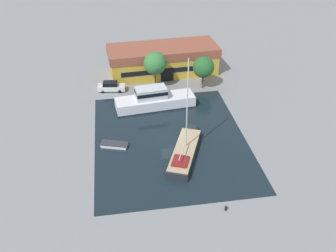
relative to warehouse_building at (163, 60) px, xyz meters
The scene contains 10 objects.
ground_plane 22.29m from the warehouse_building, 95.60° to the right, with size 440.00×440.00×0.00m, color gray.
water_canal 22.29m from the warehouse_building, 95.60° to the right, with size 21.32×26.35×0.01m, color black.
warehouse_building is the anchor object (origin of this frame).
quay_tree_near_building 6.49m from the warehouse_building, 110.76° to the right, with size 3.95×3.95×6.60m.
quay_tree_by_water 9.55m from the warehouse_building, 50.31° to the right, with size 3.73×3.73×5.84m.
parked_car 11.81m from the warehouse_building, 148.83° to the right, with size 4.88×2.34×1.73m.
sailboat_moored 26.03m from the warehouse_building, 91.74° to the right, with size 6.49×11.31×13.75m.
motor_cruiser 13.27m from the warehouse_building, 104.40° to the right, with size 13.14×4.84×3.65m.
small_dinghy 24.77m from the warehouse_building, 114.21° to the right, with size 3.98×2.44×0.54m.
mooring_bollard 36.60m from the warehouse_building, 87.08° to the right, with size 0.30×0.30×0.65m.
Camera 1 is at (-7.00, -42.89, 31.23)m, focal length 40.00 mm.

